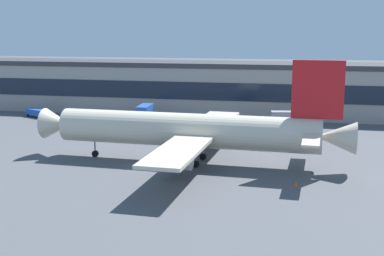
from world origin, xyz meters
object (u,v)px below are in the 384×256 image
object	(u,v)px
airliner	(192,130)
catering_truck	(145,113)
traffic_cone_0	(296,184)
stair_truck	(284,118)
belt_loader	(36,112)

from	to	relation	value
airliner	catering_truck	size ratio (longest dim) A/B	7.01
traffic_cone_0	stair_truck	bearing A→B (deg)	94.58
airliner	belt_loader	xyz separation A→B (m)	(-46.95, 35.35, -4.24)
stair_truck	catering_truck	size ratio (longest dim) A/B	0.86
catering_truck	traffic_cone_0	size ratio (longest dim) A/B	10.32
airliner	stair_truck	size ratio (longest dim) A/B	8.12
belt_loader	catering_truck	bearing A→B (deg)	-3.88
airliner	traffic_cone_0	bearing A→B (deg)	-28.72
catering_truck	belt_loader	bearing A→B (deg)	176.12
belt_loader	traffic_cone_0	xyz separation A→B (m)	(63.64, -44.50, -0.80)
stair_truck	catering_truck	world-z (taller)	catering_truck
catering_truck	traffic_cone_0	world-z (taller)	catering_truck
airliner	catering_truck	bearing A→B (deg)	118.82
belt_loader	traffic_cone_0	bearing A→B (deg)	-34.96
stair_truck	belt_loader	size ratio (longest dim) A/B	0.96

